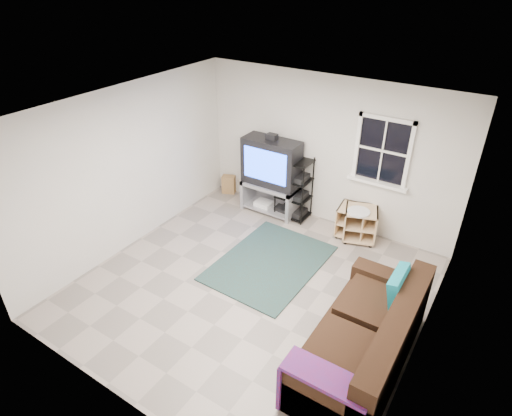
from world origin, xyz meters
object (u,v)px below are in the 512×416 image
Objects in this scene: side_table_right at (360,221)px; sofa at (365,341)px; av_rack at (294,192)px; side_table_left at (353,220)px; tv_unit at (271,170)px.

side_table_right is 2.66m from sofa.
side_table_right is at bearing -1.07° from av_rack.
sofa is (2.29, -2.49, -0.16)m from av_rack.
av_rack is at bearing -179.17° from side_table_left.
av_rack reaches higher than side_table_right.
tv_unit reaches higher than av_rack.
sofa is at bearing -41.67° from tv_unit.
av_rack is at bearing 6.31° from tv_unit.
side_table_left is at bearing 0.83° from av_rack.
av_rack reaches higher than side_table_left.
av_rack is 0.54× the size of sofa.
av_rack is at bearing 178.93° from side_table_right.
side_table_left is 0.25× the size of sofa.
tv_unit is at bearing -177.63° from side_table_left.
tv_unit is at bearing -173.69° from av_rack.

